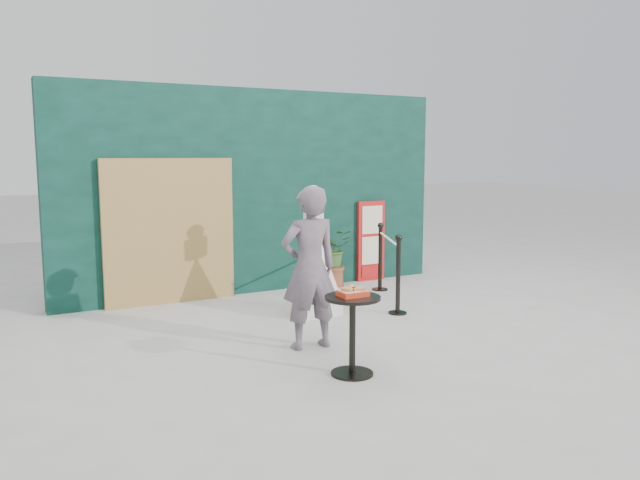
% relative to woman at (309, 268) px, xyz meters
% --- Properties ---
extents(ground, '(60.00, 60.00, 0.00)m').
position_rel_woman_xyz_m(ground, '(0.66, -0.22, -0.86)').
color(ground, '#ADAAA5').
rests_on(ground, ground).
extents(back_wall, '(6.00, 0.30, 3.00)m').
position_rel_woman_xyz_m(back_wall, '(0.66, 2.93, 0.64)').
color(back_wall, black).
rests_on(back_wall, ground).
extents(bamboo_fence, '(1.80, 0.08, 2.00)m').
position_rel_woman_xyz_m(bamboo_fence, '(-0.74, 2.72, 0.14)').
color(bamboo_fence, tan).
rests_on(bamboo_fence, ground).
extents(woman, '(0.65, 0.44, 1.73)m').
position_rel_woman_xyz_m(woman, '(0.00, 0.00, 0.00)').
color(woman, slate).
rests_on(woman, ground).
extents(menu_board, '(0.50, 0.07, 1.30)m').
position_rel_woman_xyz_m(menu_board, '(2.56, 2.73, -0.21)').
color(menu_board, red).
rests_on(menu_board, ground).
extents(statue, '(0.65, 0.65, 1.66)m').
position_rel_woman_xyz_m(statue, '(0.71, 1.24, -0.18)').
color(statue, white).
rests_on(statue, ground).
extents(cafe_table, '(0.52, 0.52, 0.75)m').
position_rel_woman_xyz_m(cafe_table, '(-0.03, -0.92, -0.37)').
color(cafe_table, black).
rests_on(cafe_table, ground).
extents(food_basket, '(0.26, 0.19, 0.11)m').
position_rel_woman_xyz_m(food_basket, '(-0.03, -0.92, -0.08)').
color(food_basket, red).
rests_on(food_basket, cafe_table).
extents(planter, '(0.53, 0.46, 0.89)m').
position_rel_woman_xyz_m(planter, '(1.79, 2.62, -0.35)').
color(planter, '#995032').
rests_on(planter, ground).
extents(stanchion_barrier, '(0.84, 1.54, 1.03)m').
position_rel_woman_xyz_m(stanchion_barrier, '(1.97, 1.38, -0.37)').
color(stanchion_barrier, black).
rests_on(stanchion_barrier, ground).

